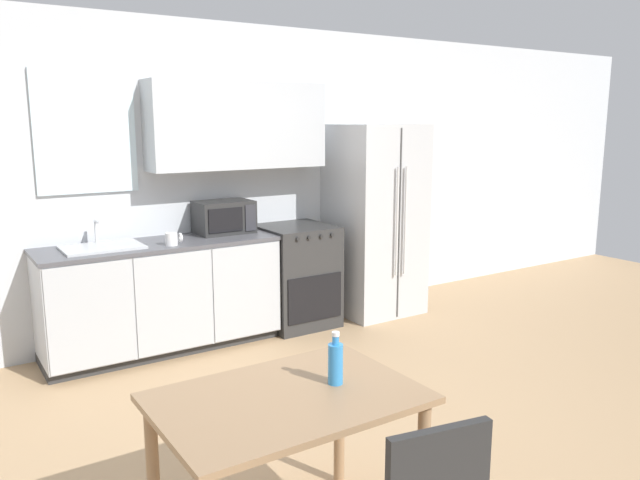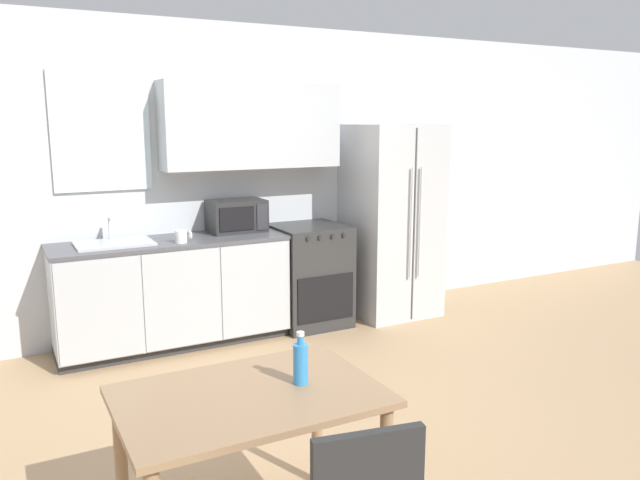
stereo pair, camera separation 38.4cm
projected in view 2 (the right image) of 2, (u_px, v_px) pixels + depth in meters
The scene contains 10 objects.
ground_plane at pixel (311, 422), 3.92m from camera, with size 12.00×12.00×0.00m, color tan.
wall_back at pixel (209, 171), 5.46m from camera, with size 12.00×0.38×2.70m.
kitchen_counter at pixel (173, 293), 5.18m from camera, with size 1.90×0.62×0.91m.
oven_range at pixel (309, 275), 5.75m from camera, with size 0.63×0.66×0.93m.
refrigerator at pixel (391, 221), 6.02m from camera, with size 0.79×0.78×1.83m.
kitchen_sink at pixel (114, 243), 4.90m from camera, with size 0.58×0.40×0.20m.
microwave at pixel (237, 216), 5.45m from camera, with size 0.48×0.33×0.28m.
coffee_mug at pixel (182, 236), 4.97m from camera, with size 0.13×0.10×0.10m.
dining_table at pixel (250, 417), 2.66m from camera, with size 1.10×0.75×0.73m.
drink_bottle at pixel (301, 362), 2.71m from camera, with size 0.07×0.07×0.24m.
Camera 2 is at (-1.65, -3.24, 1.87)m, focal length 35.00 mm.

